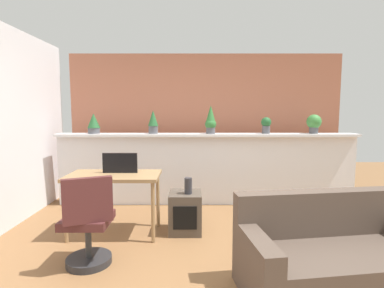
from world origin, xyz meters
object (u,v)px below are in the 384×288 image
vase_on_shelf (188,186)px  couch (334,259)px  potted_plant_3 (266,125)px  potted_plant_4 (314,123)px  potted_plant_2 (211,120)px  desk (114,181)px  potted_plant_0 (94,123)px  potted_plant_1 (153,121)px  tv_monitor (120,163)px  office_chair (88,228)px  side_cube_shelf (185,212)px

vase_on_shelf → couch: 1.76m
potted_plant_3 → potted_plant_4: 0.76m
potted_plant_2 → desk: bearing=-137.0°
potted_plant_2 → potted_plant_4: bearing=1.7°
potted_plant_4 → potted_plant_3: bearing=-178.5°
couch → potted_plant_2: bearing=110.7°
potted_plant_0 → vase_on_shelf: 2.04m
desk → couch: (2.13, -1.20, -0.38)m
potted_plant_4 → desk: potted_plant_4 is taller
desk → potted_plant_3: bearing=29.2°
potted_plant_0 → potted_plant_3: potted_plant_0 is taller
potted_plant_1 → tv_monitor: (-0.27, -1.10, -0.47)m
potted_plant_2 → vase_on_shelf: potted_plant_2 is taller
office_chair → side_cube_shelf: (0.92, 0.85, -0.14)m
potted_plant_4 → potted_plant_0: bearing=-179.8°
potted_plant_2 → tv_monitor: bearing=-137.7°
tv_monitor → couch: bearing=-31.7°
desk → couch: 2.47m
potted_plant_0 → tv_monitor: potted_plant_0 is taller
potted_plant_2 → side_cube_shelf: potted_plant_2 is taller
vase_on_shelf → potted_plant_4: bearing=30.8°
tv_monitor → side_cube_shelf: tv_monitor is taller
potted_plant_2 → office_chair: 2.53m
office_chair → couch: size_ratio=0.55×
potted_plant_4 → desk: 3.19m
potted_plant_2 → potted_plant_0: bearing=178.9°
side_cube_shelf → vase_on_shelf: size_ratio=2.50×
desk → couch: size_ratio=0.67×
potted_plant_0 → desk: size_ratio=0.29×
potted_plant_0 → potted_plant_4: size_ratio=1.05×
tv_monitor → side_cube_shelf: (0.80, -0.02, -0.62)m
office_chair → desk: bearing=85.9°
potted_plant_1 → vase_on_shelf: (0.57, -1.15, -0.75)m
potted_plant_3 → couch: (0.01, -2.39, -1.01)m
potted_plant_0 → couch: bearing=-41.1°
desk → vase_on_shelf: 0.90m
office_chair → potted_plant_3: bearing=42.2°
office_chair → couch: office_chair is taller
desk → side_cube_shelf: bearing=3.8°
desk → tv_monitor: 0.23m
vase_on_shelf → potted_plant_0: bearing=142.3°
couch → desk: bearing=150.6°
potted_plant_0 → side_cube_shelf: potted_plant_0 is taller
potted_plant_0 → vase_on_shelf: (1.51, -1.17, -0.72)m
potted_plant_1 → tv_monitor: 1.22m
potted_plant_2 → tv_monitor: size_ratio=1.06×
tv_monitor → potted_plant_2: bearing=42.3°
side_cube_shelf → vase_on_shelf: vase_on_shelf is taller
vase_on_shelf → side_cube_shelf: bearing=136.6°
potted_plant_1 → potted_plant_2: (0.91, -0.02, 0.02)m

